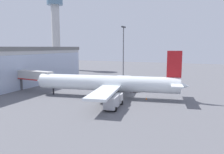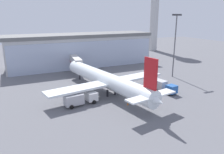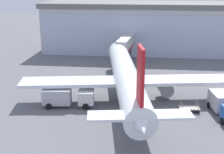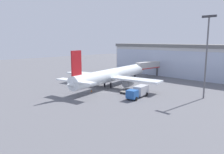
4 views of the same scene
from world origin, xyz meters
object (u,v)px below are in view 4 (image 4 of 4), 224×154
at_px(jet_bridge, 149,65).
at_px(catering_truck, 83,80).
at_px(baggage_cart, 126,92).
at_px(safety_cone_nose, 92,91).
at_px(apron_light_mast, 207,50).
at_px(fuel_truck, 138,91).
at_px(safety_cone_wingtip, 145,92).
at_px(airplane, 112,75).

relative_size(jet_bridge, catering_truck, 1.70).
relative_size(baggage_cart, safety_cone_nose, 5.33).
bearing_deg(apron_light_mast, catering_truck, -162.25).
height_order(jet_bridge, fuel_truck, jet_bridge).
bearing_deg(safety_cone_nose, fuel_truck, 19.52).
bearing_deg(fuel_truck, safety_cone_nose, -80.36).
xyz_separation_m(catering_truck, safety_cone_nose, (9.45, -4.19, -1.19)).
xyz_separation_m(jet_bridge, safety_cone_wingtip, (14.62, -21.72, -4.05)).
xyz_separation_m(apron_light_mast, catering_truck, (-33.12, -10.60, -9.84)).
xyz_separation_m(jet_bridge, fuel_truck, (15.77, -26.19, -2.86)).
bearing_deg(catering_truck, baggage_cart, -5.59).
relative_size(apron_light_mast, catering_truck, 2.53).
bearing_deg(catering_truck, apron_light_mast, 9.65).
relative_size(airplane, fuel_truck, 4.94).
height_order(apron_light_mast, airplane, apron_light_mast).
xyz_separation_m(apron_light_mast, fuel_truck, (-11.38, -10.43, -9.84)).
relative_size(baggage_cart, safety_cone_wingtip, 5.33).
bearing_deg(apron_light_mast, baggage_cart, -148.02).
xyz_separation_m(jet_bridge, safety_cone_nose, (3.47, -30.55, -4.05)).
distance_m(airplane, baggage_cart, 10.43).
bearing_deg(apron_light_mast, jet_bridge, 149.86).
relative_size(apron_light_mast, airplane, 0.51).
distance_m(apron_light_mast, safety_cone_nose, 30.02).
height_order(jet_bridge, airplane, airplane).
xyz_separation_m(apron_light_mast, safety_cone_nose, (-23.68, -14.79, -11.03)).
bearing_deg(safety_cone_nose, airplane, 98.60).
relative_size(apron_light_mast, safety_cone_wingtip, 34.74).
xyz_separation_m(catering_truck, baggage_cart, (17.37, 0.76, -0.97)).
bearing_deg(safety_cone_wingtip, airplane, -179.86).
bearing_deg(jet_bridge, safety_cone_wingtip, -141.81).
xyz_separation_m(airplane, baggage_cart, (9.25, -3.84, -2.89)).
height_order(apron_light_mast, catering_truck, apron_light_mast).
relative_size(apron_light_mast, fuel_truck, 2.52).
bearing_deg(jet_bridge, catering_truck, 171.48).
distance_m(catering_truck, fuel_truck, 21.75).
xyz_separation_m(jet_bridge, catering_truck, (-5.98, -26.36, -2.86)).
bearing_deg(airplane, fuel_truck, -119.31).
bearing_deg(baggage_cart, jet_bridge, 108.89).
bearing_deg(jet_bridge, safety_cone_nose, -169.27).
xyz_separation_m(airplane, fuel_truck, (13.63, -4.44, -1.92)).
distance_m(jet_bridge, apron_light_mast, 32.16).
height_order(apron_light_mast, baggage_cart, apron_light_mast).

